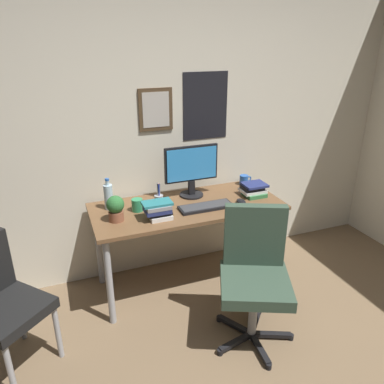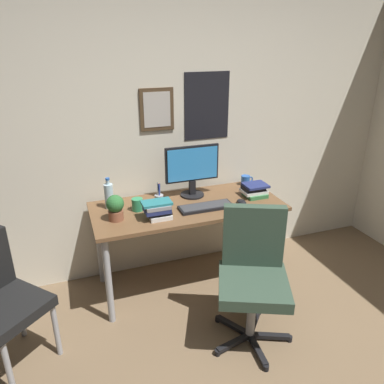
% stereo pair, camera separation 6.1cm
% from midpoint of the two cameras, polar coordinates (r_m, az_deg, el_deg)
% --- Properties ---
extents(wall_back, '(4.40, 0.10, 2.60)m').
position_cam_midpoint_polar(wall_back, '(3.22, -3.89, 9.99)').
color(wall_back, beige).
rests_on(wall_back, ground_plane).
extents(desk, '(1.53, 0.66, 0.74)m').
position_cam_midpoint_polar(desk, '(3.06, -1.25, -3.42)').
color(desk, brown).
rests_on(desk, ground_plane).
extents(office_chair, '(0.61, 0.61, 0.95)m').
position_cam_midpoint_polar(office_chair, '(2.64, 8.81, -11.50)').
color(office_chair, '#334738').
rests_on(office_chair, ground_plane).
extents(monitor, '(0.46, 0.20, 0.43)m').
position_cam_midpoint_polar(monitor, '(3.12, -0.66, 3.54)').
color(monitor, black).
rests_on(monitor, desk).
extents(keyboard, '(0.43, 0.15, 0.03)m').
position_cam_midpoint_polar(keyboard, '(2.96, 1.54, -2.24)').
color(keyboard, black).
rests_on(keyboard, desk).
extents(computer_mouse, '(0.06, 0.11, 0.04)m').
position_cam_midpoint_polar(computer_mouse, '(3.06, 6.91, -1.46)').
color(computer_mouse, black).
rests_on(computer_mouse, desk).
extents(water_bottle, '(0.07, 0.07, 0.25)m').
position_cam_midpoint_polar(water_bottle, '(2.99, -13.13, -0.65)').
color(water_bottle, silver).
rests_on(water_bottle, desk).
extents(coffee_mug_near, '(0.12, 0.09, 0.10)m').
position_cam_midpoint_polar(coffee_mug_near, '(2.94, -8.86, -1.95)').
color(coffee_mug_near, '#2D8C59').
rests_on(coffee_mug_near, desk).
extents(coffee_mug_far, '(0.12, 0.08, 0.09)m').
position_cam_midpoint_polar(coffee_mug_far, '(3.46, 7.41, 1.84)').
color(coffee_mug_far, '#2659B2').
rests_on(coffee_mug_far, desk).
extents(potted_plant, '(0.13, 0.13, 0.20)m').
position_cam_midpoint_polar(potted_plant, '(2.79, -12.16, -2.33)').
color(potted_plant, brown).
rests_on(potted_plant, desk).
extents(pen_cup, '(0.07, 0.07, 0.20)m').
position_cam_midpoint_polar(pen_cup, '(2.99, -5.64, -1.22)').
color(pen_cup, '#9EA0A5').
rests_on(pen_cup, desk).
extents(book_stack_left, '(0.21, 0.17, 0.11)m').
position_cam_midpoint_polar(book_stack_left, '(3.22, 8.76, 0.36)').
color(book_stack_left, '#33723F').
rests_on(book_stack_left, desk).
extents(book_stack_right, '(0.22, 0.16, 0.13)m').
position_cam_midpoint_polar(book_stack_right, '(2.79, -5.79, -2.70)').
color(book_stack_right, silver).
rests_on(book_stack_right, desk).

